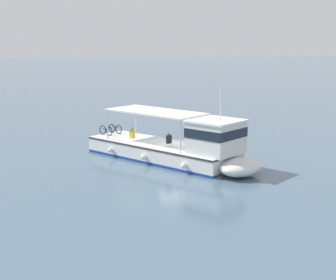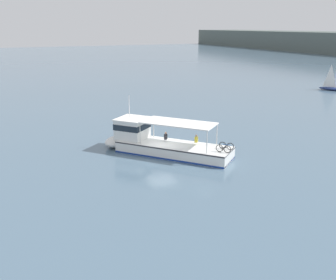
# 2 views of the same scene
# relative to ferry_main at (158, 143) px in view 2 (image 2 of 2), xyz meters

# --- Properties ---
(ground_plane) EXTENTS (400.00, 400.00, 0.00)m
(ground_plane) POSITION_rel_ferry_main_xyz_m (0.91, -0.04, -1.01)
(ground_plane) COLOR slate
(ferry_main) EXTENTS (11.60, 10.70, 5.32)m
(ferry_main) POSITION_rel_ferry_main_xyz_m (0.00, 0.00, 0.00)
(ferry_main) COLOR white
(ferry_main) RESTS_ON ground
(sailboat_off_stern) EXTENTS (4.88, 3.54, 5.40)m
(sailboat_off_stern) POSITION_rel_ferry_main_xyz_m (-20.85, 43.62, -0.47)
(sailboat_off_stern) COLOR navy
(sailboat_off_stern) RESTS_ON ground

